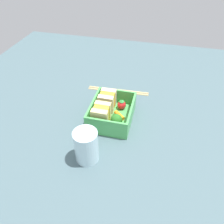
{
  "coord_description": "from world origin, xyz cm",
  "views": [
    {
      "loc": [
        -48.03,
        -11.76,
        45.19
      ],
      "look_at": [
        0.0,
        0.0,
        2.7
      ],
      "focal_mm": 35.0,
      "sensor_mm": 36.0,
      "label": 1
    }
  ],
  "objects_px": {
    "broccoli_floret": "(116,120)",
    "strawberry_far_left": "(122,105)",
    "carrot_stick_far_left": "(119,115)",
    "chopstick_pair": "(118,90)",
    "sandwich_left": "(101,115)",
    "sandwich_center_left": "(107,101)",
    "drinking_glass": "(86,146)"
  },
  "relations": [
    {
      "from": "broccoli_floret",
      "to": "strawberry_far_left",
      "type": "distance_m",
      "value": 0.09
    },
    {
      "from": "strawberry_far_left",
      "to": "carrot_stick_far_left",
      "type": "bearing_deg",
      "value": -177.07
    },
    {
      "from": "strawberry_far_left",
      "to": "chopstick_pair",
      "type": "xyz_separation_m",
      "value": [
        0.11,
        0.03,
        -0.02
      ]
    },
    {
      "from": "carrot_stick_far_left",
      "to": "strawberry_far_left",
      "type": "relative_size",
      "value": 1.18
    },
    {
      "from": "sandwich_left",
      "to": "broccoli_floret",
      "type": "height_order",
      "value": "sandwich_left"
    },
    {
      "from": "sandwich_center_left",
      "to": "chopstick_pair",
      "type": "bearing_deg",
      "value": -5.03
    },
    {
      "from": "sandwich_left",
      "to": "carrot_stick_far_left",
      "type": "bearing_deg",
      "value": -51.86
    },
    {
      "from": "broccoli_floret",
      "to": "strawberry_far_left",
      "type": "height_order",
      "value": "broccoli_floret"
    },
    {
      "from": "carrot_stick_far_left",
      "to": "drinking_glass",
      "type": "distance_m",
      "value": 0.17
    },
    {
      "from": "drinking_glass",
      "to": "strawberry_far_left",
      "type": "bearing_deg",
      "value": -12.93
    },
    {
      "from": "carrot_stick_far_left",
      "to": "drinking_glass",
      "type": "bearing_deg",
      "value": 163.4
    },
    {
      "from": "sandwich_center_left",
      "to": "strawberry_far_left",
      "type": "bearing_deg",
      "value": -78.68
    },
    {
      "from": "sandwich_left",
      "to": "strawberry_far_left",
      "type": "height_order",
      "value": "sandwich_left"
    },
    {
      "from": "carrot_stick_far_left",
      "to": "drinking_glass",
      "type": "xyz_separation_m",
      "value": [
        -0.16,
        0.05,
        0.03
      ]
    },
    {
      "from": "broccoli_floret",
      "to": "drinking_glass",
      "type": "height_order",
      "value": "drinking_glass"
    },
    {
      "from": "sandwich_center_left",
      "to": "carrot_stick_far_left",
      "type": "height_order",
      "value": "sandwich_center_left"
    },
    {
      "from": "sandwich_left",
      "to": "sandwich_center_left",
      "type": "distance_m",
      "value": 0.07
    },
    {
      "from": "broccoli_floret",
      "to": "drinking_glass",
      "type": "bearing_deg",
      "value": 156.61
    },
    {
      "from": "sandwich_center_left",
      "to": "strawberry_far_left",
      "type": "xyz_separation_m",
      "value": [
        0.01,
        -0.04,
        -0.01
      ]
    },
    {
      "from": "chopstick_pair",
      "to": "drinking_glass",
      "type": "xyz_separation_m",
      "value": [
        -0.31,
        0.01,
        0.04
      ]
    },
    {
      "from": "sandwich_center_left",
      "to": "carrot_stick_far_left",
      "type": "distance_m",
      "value": 0.06
    },
    {
      "from": "chopstick_pair",
      "to": "drinking_glass",
      "type": "bearing_deg",
      "value": 177.71
    },
    {
      "from": "sandwich_center_left",
      "to": "carrot_stick_far_left",
      "type": "bearing_deg",
      "value": -123.68
    },
    {
      "from": "sandwich_center_left",
      "to": "sandwich_left",
      "type": "bearing_deg",
      "value": 180.0
    },
    {
      "from": "drinking_glass",
      "to": "broccoli_floret",
      "type": "bearing_deg",
      "value": -23.39
    },
    {
      "from": "broccoli_floret",
      "to": "carrot_stick_far_left",
      "type": "height_order",
      "value": "broccoli_floret"
    },
    {
      "from": "drinking_glass",
      "to": "carrot_stick_far_left",
      "type": "bearing_deg",
      "value": -16.6
    },
    {
      "from": "broccoli_floret",
      "to": "chopstick_pair",
      "type": "relative_size",
      "value": 0.21
    },
    {
      "from": "sandwich_center_left",
      "to": "strawberry_far_left",
      "type": "relative_size",
      "value": 1.72
    },
    {
      "from": "sandwich_left",
      "to": "chopstick_pair",
      "type": "relative_size",
      "value": 0.26
    },
    {
      "from": "sandwich_center_left",
      "to": "broccoli_floret",
      "type": "distance_m",
      "value": 0.09
    },
    {
      "from": "sandwich_center_left",
      "to": "drinking_glass",
      "type": "distance_m",
      "value": 0.19
    }
  ]
}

